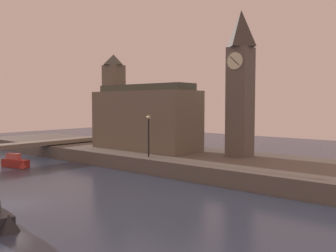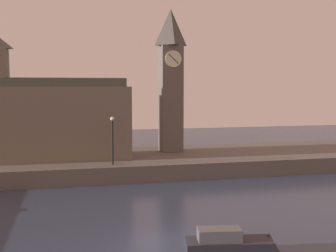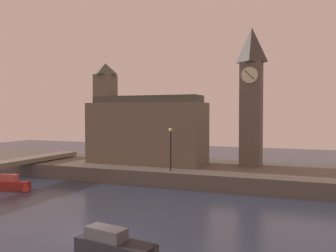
% 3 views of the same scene
% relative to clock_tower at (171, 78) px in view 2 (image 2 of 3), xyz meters
% --- Properties ---
extents(ground_plane, '(120.00, 120.00, 0.00)m').
position_rel_clock_tower_xyz_m(ground_plane, '(-5.72, -21.84, -9.23)').
color(ground_plane, '#2D384C').
extents(far_embankment, '(70.00, 12.00, 1.50)m').
position_rel_clock_tower_xyz_m(far_embankment, '(-5.72, -1.84, -8.48)').
color(far_embankment, '#5B544C').
rests_on(far_embankment, ground).
extents(clock_tower, '(2.44, 2.48, 14.89)m').
position_rel_clock_tower_xyz_m(clock_tower, '(0.00, 0.00, 0.00)').
color(clock_tower, '#5B544C').
rests_on(clock_tower, far_embankment).
extents(parliament_hall, '(13.30, 5.38, 11.65)m').
position_rel_clock_tower_xyz_m(parliament_hall, '(-11.94, -2.05, -3.85)').
color(parliament_hall, '#6B6051').
rests_on(parliament_hall, far_embankment).
extents(streetlamp, '(0.36, 0.36, 4.24)m').
position_rel_clock_tower_xyz_m(streetlamp, '(-6.82, -6.49, -5.12)').
color(streetlamp, black).
rests_on(streetlamp, far_embankment).
extents(boat_barge_dark, '(5.08, 2.06, 1.51)m').
position_rel_clock_tower_xyz_m(boat_barge_dark, '(-2.48, -24.20, -8.71)').
color(boat_barge_dark, '#232328').
rests_on(boat_barge_dark, ground).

